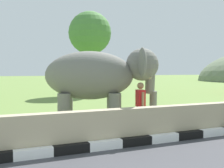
% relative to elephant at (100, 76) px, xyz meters
% --- Properties ---
extents(striped_curb, '(16.20, 0.20, 0.24)m').
position_rel_elephant_xyz_m(striped_curb, '(-2.12, -2.45, -1.73)').
color(striped_curb, white).
rests_on(striped_curb, ground_plane).
extents(barrier_parapet, '(28.00, 0.36, 1.00)m').
position_rel_elephant_xyz_m(barrier_parapet, '(0.23, -2.15, -1.35)').
color(barrier_parapet, tan).
rests_on(barrier_parapet, ground_plane).
extents(elephant, '(4.07, 3.02, 2.85)m').
position_rel_elephant_xyz_m(elephant, '(0.00, 0.00, 0.00)').
color(elephant, slate).
rests_on(elephant, ground_plane).
extents(person_handler, '(0.31, 0.63, 1.66)m').
position_rel_elephant_xyz_m(person_handler, '(1.15, -0.85, -0.92)').
color(person_handler, navy).
rests_on(person_handler, ground_plane).
extents(tree_distant, '(3.64, 3.64, 7.11)m').
position_rel_elephant_xyz_m(tree_distant, '(3.90, 12.92, 3.41)').
color(tree_distant, brown).
rests_on(tree_distant, ground_plane).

